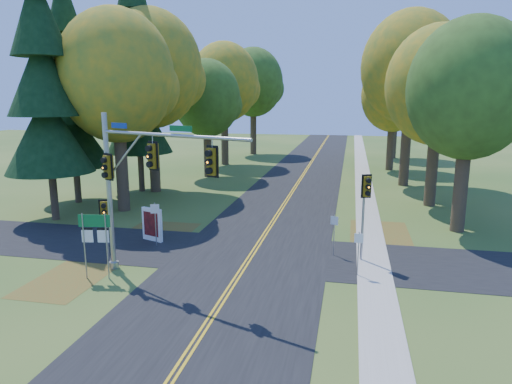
% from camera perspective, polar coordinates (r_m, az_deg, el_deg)
% --- Properties ---
extents(ground, '(160.00, 160.00, 0.00)m').
position_cam_1_polar(ground, '(22.52, -1.53, -9.38)').
color(ground, '#294D1B').
rests_on(ground, ground).
extents(road_main, '(8.00, 160.00, 0.02)m').
position_cam_1_polar(road_main, '(22.52, -1.53, -9.36)').
color(road_main, black).
rests_on(road_main, ground).
extents(road_cross, '(60.00, 6.00, 0.02)m').
position_cam_1_polar(road_cross, '(24.35, -0.44, -7.70)').
color(road_cross, black).
rests_on(road_cross, ground).
extents(centerline_left, '(0.10, 160.00, 0.01)m').
position_cam_1_polar(centerline_left, '(22.53, -1.78, -9.30)').
color(centerline_left, gold).
rests_on(centerline_left, road_main).
extents(centerline_right, '(0.10, 160.00, 0.01)m').
position_cam_1_polar(centerline_right, '(22.49, -1.28, -9.34)').
color(centerline_right, gold).
rests_on(centerline_right, road_main).
extents(sidewalk_east, '(1.60, 160.00, 0.06)m').
position_cam_1_polar(sidewalk_east, '(22.01, 14.64, -10.21)').
color(sidewalk_east, '#9E998E').
rests_on(sidewalk_east, ground).
extents(leaf_patch_w_near, '(4.00, 6.00, 0.00)m').
position_cam_1_polar(leaf_patch_w_near, '(28.15, -12.65, -5.28)').
color(leaf_patch_w_near, brown).
rests_on(leaf_patch_w_near, ground).
extents(leaf_patch_e, '(3.50, 8.00, 0.00)m').
position_cam_1_polar(leaf_patch_e, '(27.71, 15.33, -5.69)').
color(leaf_patch_e, brown).
rests_on(leaf_patch_e, ground).
extents(leaf_patch_w_far, '(3.00, 5.00, 0.00)m').
position_cam_1_polar(leaf_patch_w_far, '(22.87, -22.31, -9.95)').
color(leaf_patch_w_far, brown).
rests_on(leaf_patch_w_far, ground).
extents(tree_w_a, '(8.00, 8.00, 14.15)m').
position_cam_1_polar(tree_w_a, '(33.86, -16.89, 13.60)').
color(tree_w_a, '#38281C').
rests_on(tree_w_a, ground).
extents(tree_e_a, '(7.20, 7.20, 12.73)m').
position_cam_1_polar(tree_e_a, '(29.95, 25.26, 11.46)').
color(tree_e_a, '#38281C').
rests_on(tree_e_a, ground).
extents(tree_w_b, '(8.60, 8.60, 15.38)m').
position_cam_1_polar(tree_w_b, '(40.35, -12.92, 14.69)').
color(tree_w_b, '#38281C').
rests_on(tree_w_b, ground).
extents(tree_e_b, '(7.60, 7.60, 13.33)m').
position_cam_1_polar(tree_e_b, '(36.52, 21.94, 12.17)').
color(tree_e_b, '#38281C').
rests_on(tree_e_b, ground).
extents(tree_w_c, '(6.80, 6.80, 11.91)m').
position_cam_1_polar(tree_w_c, '(47.15, -6.10, 11.51)').
color(tree_w_c, '#38281C').
rests_on(tree_w_c, ground).
extents(tree_e_c, '(8.80, 8.80, 15.79)m').
position_cam_1_polar(tree_e_c, '(44.46, 18.88, 14.45)').
color(tree_e_c, '#38281C').
rests_on(tree_e_c, ground).
extents(tree_w_d, '(8.20, 8.20, 14.56)m').
position_cam_1_polar(tree_w_d, '(55.69, -3.92, 13.48)').
color(tree_w_d, '#38281C').
rests_on(tree_w_d, ground).
extents(tree_e_d, '(7.00, 7.00, 12.32)m').
position_cam_1_polar(tree_e_d, '(53.47, 16.87, 11.43)').
color(tree_e_d, '#38281C').
rests_on(tree_e_d, ground).
extents(tree_w_e, '(8.40, 8.40, 14.97)m').
position_cam_1_polar(tree_w_e, '(66.00, -0.26, 13.50)').
color(tree_w_e, '#38281C').
rests_on(tree_w_e, ground).
extents(tree_e_e, '(7.80, 7.80, 13.74)m').
position_cam_1_polar(tree_e_e, '(64.25, 17.22, 12.24)').
color(tree_e_e, '#38281C').
rests_on(tree_e_e, ground).
extents(pine_a, '(5.60, 5.60, 19.48)m').
position_cam_1_polar(pine_a, '(32.79, -25.06, 12.56)').
color(pine_a, '#38281C').
rests_on(pine_a, ground).
extents(pine_b, '(5.60, 5.60, 17.31)m').
position_cam_1_polar(pine_b, '(37.73, -22.21, 10.99)').
color(pine_b, '#38281C').
rests_on(pine_b, ground).
extents(pine_c, '(5.60, 5.60, 20.56)m').
position_cam_1_polar(pine_c, '(40.60, -14.74, 13.63)').
color(pine_c, '#38281C').
rests_on(pine_c, ground).
extents(traffic_mast, '(7.72, 3.13, 7.45)m').
position_cam_1_polar(traffic_mast, '(20.72, -14.57, 2.12)').
color(traffic_mast, '#92969A').
rests_on(traffic_mast, ground).
extents(east_signal_pole, '(0.49, 0.60, 4.48)m').
position_cam_1_polar(east_signal_pole, '(22.89, 13.54, -0.49)').
color(east_signal_pole, '#9C9DA4').
rests_on(east_signal_pole, ground).
extents(ped_signal_pole, '(0.48, 0.58, 3.25)m').
position_cam_1_polar(ped_signal_pole, '(23.57, -18.37, -2.86)').
color(ped_signal_pole, '#95999E').
rests_on(ped_signal_pole, ground).
extents(route_sign_cluster, '(1.42, 0.29, 3.08)m').
position_cam_1_polar(route_sign_cluster, '(21.74, -19.49, -4.83)').
color(route_sign_cluster, gray).
rests_on(route_sign_cluster, ground).
extents(info_kiosk, '(1.37, 0.66, 1.93)m').
position_cam_1_polar(info_kiosk, '(26.84, -12.85, -4.00)').
color(info_kiosk, white).
rests_on(info_kiosk, ground).
extents(reg_sign_e_north, '(0.40, 0.19, 2.18)m').
position_cam_1_polar(reg_sign_e_north, '(23.99, 9.75, -4.44)').
color(reg_sign_e_north, gray).
rests_on(reg_sign_e_north, ground).
extents(reg_sign_e_south, '(0.41, 0.06, 2.13)m').
position_cam_1_polar(reg_sign_e_south, '(21.48, 12.70, -6.61)').
color(reg_sign_e_south, gray).
rests_on(reg_sign_e_south, ground).
extents(reg_sign_w, '(0.45, 0.20, 2.47)m').
position_cam_1_polar(reg_sign_w, '(25.68, -12.49, -3.02)').
color(reg_sign_w, gray).
rests_on(reg_sign_w, ground).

